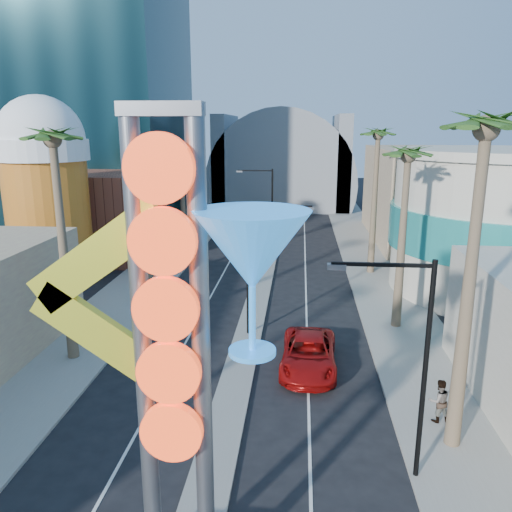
{
  "coord_description": "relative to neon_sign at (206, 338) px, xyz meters",
  "views": [
    {
      "loc": [
        2.94,
        -7.58,
        12.0
      ],
      "look_at": [
        0.33,
        21.46,
        4.53
      ],
      "focal_mm": 35.0,
      "sensor_mm": 36.0,
      "label": 1
    }
  ],
  "objects": [
    {
      "name": "red_pickup",
      "position": [
        2.71,
        13.05,
        -6.48
      ],
      "size": [
        2.96,
        6.05,
        1.66
      ],
      "primitive_type": "imported",
      "rotation": [
        0.0,
        0.0,
        -0.04
      ],
      "color": "#A30D0C",
      "rests_on": "ground"
    },
    {
      "name": "palm_6",
      "position": [
        8.18,
        19.04,
        2.62
      ],
      "size": [
        2.4,
        2.4,
        11.7
      ],
      "color": "brown",
      "rests_on": "ground"
    },
    {
      "name": "sidewalk_west",
      "position": [
        -10.32,
        32.04,
        -7.23
      ],
      "size": [
        5.0,
        100.0,
        0.15
      ],
      "primitive_type": "cube",
      "color": "gray",
      "rests_on": "ground"
    },
    {
      "name": "turquoise_building",
      "position": [
        17.18,
        27.04,
        -2.06
      ],
      "size": [
        16.6,
        16.6,
        10.6
      ],
      "color": "#B7B19A",
      "rests_on": "ground"
    },
    {
      "name": "palm_7",
      "position": [
        8.18,
        31.04,
        3.52
      ],
      "size": [
        2.4,
        2.4,
        12.7
      ],
      "color": "brown",
      "rests_on": "ground"
    },
    {
      "name": "palm_5",
      "position": [
        8.18,
        7.04,
        3.96
      ],
      "size": [
        2.4,
        2.4,
        13.2
      ],
      "color": "brown",
      "rests_on": "ground"
    },
    {
      "name": "pedestrian_b",
      "position": [
        8.02,
        8.55,
        -6.23
      ],
      "size": [
        1.03,
        0.87,
        1.86
      ],
      "primitive_type": "imported",
      "rotation": [
        0.0,
        0.0,
        3.35
      ],
      "color": "gray",
      "rests_on": "sidewalk_east"
    },
    {
      "name": "streetlight_1",
      "position": [
        -1.36,
        41.04,
        -2.43
      ],
      "size": [
        3.79,
        0.25,
        8.0
      ],
      "color": "black",
      "rests_on": "ground"
    },
    {
      "name": "neon_sign",
      "position": [
        0.0,
        0.0,
        0.0
      ],
      "size": [
        6.53,
        2.6,
        12.55
      ],
      "color": "gray",
      "rests_on": "ground"
    },
    {
      "name": "beer_mug",
      "position": [
        -17.82,
        27.04,
        0.54
      ],
      "size": [
        7.0,
        7.0,
        14.5
      ],
      "color": "#BF7419",
      "rests_on": "ground"
    },
    {
      "name": "palm_3",
      "position": [
        -9.82,
        39.04,
        2.17
      ],
      "size": [
        2.4,
        2.4,
        11.2
      ],
      "color": "brown",
      "rests_on": "ground"
    },
    {
      "name": "palm_1",
      "position": [
        -9.82,
        13.04,
        3.52
      ],
      "size": [
        2.4,
        2.4,
        12.7
      ],
      "color": "brown",
      "rests_on": "ground"
    },
    {
      "name": "median",
      "position": [
        -0.82,
        35.04,
        -7.23
      ],
      "size": [
        1.6,
        84.0,
        0.15
      ],
      "primitive_type": "cube",
      "color": "gray",
      "rests_on": "ground"
    },
    {
      "name": "sidewalk_east",
      "position": [
        8.68,
        32.04,
        -7.23
      ],
      "size": [
        5.0,
        100.0,
        0.15
      ],
      "primitive_type": "cube",
      "color": "gray",
      "rests_on": "ground"
    },
    {
      "name": "canopy",
      "position": [
        -0.82,
        69.04,
        -3.0
      ],
      "size": [
        22.0,
        16.0,
        22.0
      ],
      "color": "slate",
      "rests_on": "ground"
    },
    {
      "name": "filler_east",
      "position": [
        15.18,
        45.04,
        -2.31
      ],
      "size": [
        10.0,
        20.0,
        10.0
      ],
      "primitive_type": "cube",
      "color": "tan",
      "rests_on": "ground"
    },
    {
      "name": "hotel_tower",
      "position": [
        -22.82,
        49.04,
        17.69
      ],
      "size": [
        20.0,
        20.0,
        50.0
      ],
      "primitive_type": "cube",
      "color": "black",
      "rests_on": "ground"
    },
    {
      "name": "streetlight_0",
      "position": [
        -0.27,
        17.04,
        -2.43
      ],
      "size": [
        3.79,
        0.25,
        8.0
      ],
      "color": "black",
      "rests_on": "ground"
    },
    {
      "name": "brick_filler_west",
      "position": [
        -16.82,
        35.04,
        -3.31
      ],
      "size": [
        10.0,
        10.0,
        8.0
      ],
      "primitive_type": "cube",
      "color": "brown",
      "rests_on": "ground"
    },
    {
      "name": "palm_2",
      "position": [
        -9.82,
        27.04,
        2.17
      ],
      "size": [
        2.4,
        2.4,
        11.2
      ],
      "color": "brown",
      "rests_on": "ground"
    },
    {
      "name": "streetlight_2",
      "position": [
        5.91,
        5.04,
        -2.47
      ],
      "size": [
        3.45,
        0.25,
        8.0
      ],
      "color": "black",
      "rests_on": "ground"
    }
  ]
}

